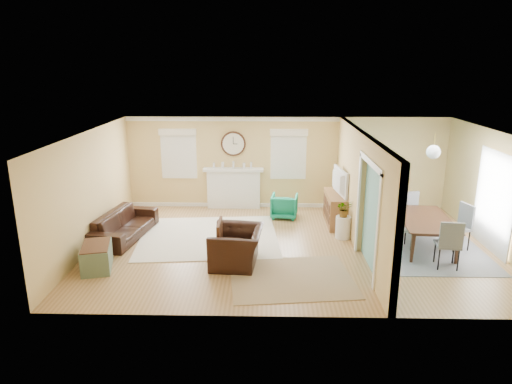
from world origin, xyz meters
TOP-DOWN VIEW (x-y plane):
  - floor at (0.00, 0.00)m, footprint 9.00×9.00m
  - wall_back at (0.00, 3.00)m, footprint 9.00×0.02m
  - wall_front at (0.00, -3.00)m, footprint 9.00×0.02m
  - wall_left at (-4.50, 0.00)m, footprint 0.02×6.00m
  - wall_right at (4.50, 0.00)m, footprint 0.02×6.00m
  - ceiling at (0.00, 0.00)m, footprint 9.00×6.00m
  - partition at (1.51, 0.28)m, footprint 0.17×6.00m
  - fireplace at (-1.50, 2.88)m, footprint 1.70×0.30m
  - wall_clock at (-1.50, 2.97)m, footprint 0.70×0.07m
  - window_left at (-3.05, 2.95)m, footprint 1.05×0.13m
  - window_right at (0.05, 2.95)m, footprint 1.05×0.13m
  - french_doors at (4.45, 0.00)m, footprint 0.06×1.70m
  - pendant at (3.00, 0.00)m, footprint 0.30×0.30m
  - rug_cream at (-1.94, 0.54)m, footprint 3.49×3.09m
  - rug_jute at (-0.07, -1.60)m, footprint 2.54×2.17m
  - rug_grey at (3.02, 0.04)m, footprint 2.44×3.05m
  - sofa at (-3.94, 0.48)m, footprint 1.16×2.27m
  - eames_chair at (-1.16, -0.97)m, footprint 1.12×1.26m
  - green_chair at (-0.08, 2.05)m, footprint 0.77×0.78m
  - trunk at (-3.99, -1.26)m, footprint 0.75×1.00m
  - credenza at (1.22, 1.57)m, footprint 0.47×1.38m
  - tv at (1.21, 1.57)m, footprint 0.29×1.16m
  - garden_stool at (1.27, 0.55)m, footprint 0.36×0.36m
  - potted_plant at (1.27, 0.55)m, footprint 0.43×0.39m
  - dining_table at (3.02, 0.04)m, footprint 1.22×2.03m
  - dining_chair_n at (3.07, 1.07)m, footprint 0.51×0.51m
  - dining_chair_s at (3.11, -1.02)m, footprint 0.51×0.51m
  - dining_chair_w at (2.46, -0.04)m, footprint 0.48×0.48m
  - dining_chair_e at (3.69, -0.05)m, footprint 0.57×0.57m

SIDE VIEW (x-z plane):
  - floor at x=0.00m, z-range 0.00..0.00m
  - rug_grey at x=3.02m, z-range 0.00..0.01m
  - rug_jute at x=-0.07m, z-range 0.00..0.01m
  - rug_cream at x=-1.94m, z-range 0.00..0.02m
  - trunk at x=-3.99m, z-range 0.00..0.52m
  - garden_stool at x=1.27m, z-range 0.00..0.54m
  - sofa at x=-3.94m, z-range 0.00..0.63m
  - green_chair at x=-0.08m, z-range 0.00..0.63m
  - dining_table at x=3.02m, z-range 0.00..0.69m
  - eames_chair at x=-1.16m, z-range 0.00..0.76m
  - credenza at x=1.22m, z-range 0.00..0.80m
  - dining_chair_n at x=3.07m, z-range 0.09..1.05m
  - dining_chair_w at x=2.46m, z-range 0.09..1.10m
  - fireplace at x=-1.50m, z-range 0.01..1.18m
  - dining_chair_s at x=3.11m, z-range 0.09..1.13m
  - dining_chair_e at x=3.69m, z-range 0.09..1.14m
  - potted_plant at x=1.27m, z-range 0.54..0.94m
  - french_doors at x=4.45m, z-range 0.00..2.20m
  - tv at x=1.21m, z-range 0.80..1.46m
  - wall_back at x=0.00m, z-range 0.00..2.60m
  - wall_front at x=0.00m, z-range 0.00..2.60m
  - wall_left at x=-4.50m, z-range 0.00..2.60m
  - wall_right at x=4.50m, z-range 0.00..2.60m
  - partition at x=1.51m, z-range 0.06..2.66m
  - window_left at x=-3.05m, z-range 0.95..2.37m
  - window_right at x=0.05m, z-range 0.95..2.37m
  - wall_clock at x=-1.50m, z-range 1.50..2.20m
  - pendant at x=3.00m, z-range 1.93..2.48m
  - ceiling at x=0.00m, z-range 2.59..2.61m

